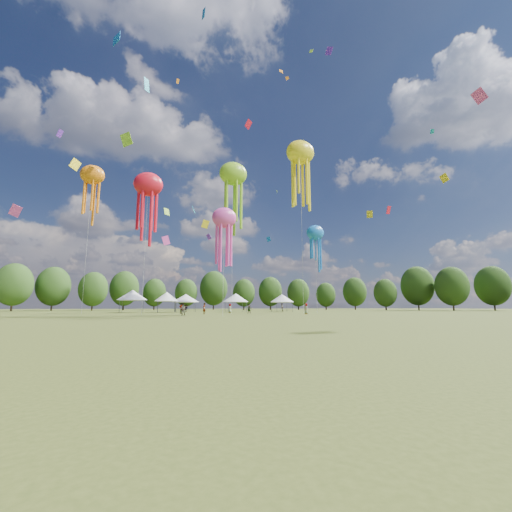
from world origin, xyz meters
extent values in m
plane|color=#384416|center=(0.00, 0.00, 0.00)|extent=(300.00, 300.00, 0.00)
imported|color=gray|center=(-8.50, 30.39, 0.80)|extent=(0.83, 0.67, 1.61)
imported|color=gray|center=(0.79, 45.81, 0.83)|extent=(0.79, 0.95, 1.66)
imported|color=gray|center=(15.65, 58.92, 0.95)|extent=(1.05, 1.14, 1.91)
imported|color=gray|center=(-6.66, 56.57, 0.79)|extent=(1.03, 0.61, 1.57)
imported|color=gray|center=(-8.29, 40.39, 0.86)|extent=(1.08, 0.89, 1.72)
imported|color=gray|center=(3.15, 40.44, 0.78)|extent=(1.51, 0.81, 1.55)
imported|color=gray|center=(-5.03, 36.23, 0.85)|extent=(0.69, 0.74, 1.70)
imported|color=gray|center=(10.41, 32.78, 0.82)|extent=(0.64, 0.87, 1.64)
cylinder|color=#47474C|center=(-19.01, 49.97, 1.13)|extent=(0.08, 0.08, 2.27)
cylinder|color=#47474C|center=(-19.01, 53.88, 1.13)|extent=(0.08, 0.08, 2.27)
cylinder|color=#47474C|center=(-15.09, 49.97, 1.13)|extent=(0.08, 0.08, 2.27)
cylinder|color=#47474C|center=(-15.09, 53.88, 1.13)|extent=(0.08, 0.08, 2.27)
cube|color=silver|center=(-17.05, 51.93, 2.32)|extent=(4.31, 4.31, 0.10)
cone|color=silver|center=(-17.05, 51.93, 3.34)|extent=(5.61, 5.61, 1.94)
cylinder|color=#47474C|center=(-12.31, 50.81, 1.05)|extent=(0.08, 0.08, 2.10)
cylinder|color=#47474C|center=(-12.31, 54.04, 1.05)|extent=(0.08, 0.08, 2.10)
cylinder|color=#47474C|center=(-9.08, 50.81, 1.05)|extent=(0.08, 0.08, 2.10)
cylinder|color=#47474C|center=(-9.08, 54.04, 1.05)|extent=(0.08, 0.08, 2.10)
cube|color=silver|center=(-10.70, 52.43, 2.15)|extent=(3.63, 3.63, 0.10)
cone|color=silver|center=(-10.70, 52.43, 3.10)|extent=(4.72, 4.72, 1.80)
cylinder|color=#47474C|center=(-8.77, 55.08, 0.99)|extent=(0.08, 0.08, 1.98)
cylinder|color=#47474C|center=(-8.77, 59.08, 0.99)|extent=(0.08, 0.08, 1.98)
cylinder|color=#47474C|center=(-4.77, 55.08, 0.99)|extent=(0.08, 0.08, 1.98)
cylinder|color=#47474C|center=(-4.77, 59.08, 0.99)|extent=(0.08, 0.08, 1.98)
cube|color=silver|center=(-6.77, 57.08, 2.03)|extent=(4.40, 4.40, 0.10)
cone|color=silver|center=(-6.77, 57.08, 2.93)|extent=(5.72, 5.72, 1.70)
cylinder|color=#47474C|center=(1.40, 50.91, 1.01)|extent=(0.08, 0.08, 2.03)
cylinder|color=#47474C|center=(1.40, 54.63, 1.01)|extent=(0.08, 0.08, 2.03)
cylinder|color=#47474C|center=(5.12, 50.91, 1.01)|extent=(0.08, 0.08, 2.03)
cylinder|color=#47474C|center=(5.12, 54.63, 1.01)|extent=(0.08, 0.08, 2.03)
cube|color=silver|center=(3.26, 52.77, 2.08)|extent=(4.13, 4.13, 0.10)
cone|color=silver|center=(3.26, 52.77, 2.99)|extent=(5.36, 5.36, 1.74)
cylinder|color=#47474C|center=(12.32, 52.73, 1.01)|extent=(0.08, 0.08, 2.02)
cylinder|color=#47474C|center=(12.32, 56.37, 1.01)|extent=(0.08, 0.08, 2.02)
cylinder|color=#47474C|center=(15.97, 52.73, 1.01)|extent=(0.08, 0.08, 2.02)
cylinder|color=#47474C|center=(15.97, 56.37, 1.01)|extent=(0.08, 0.08, 2.02)
cube|color=silver|center=(14.15, 54.55, 2.07)|extent=(4.05, 4.05, 0.10)
cone|color=silver|center=(14.15, 54.55, 2.99)|extent=(5.26, 5.26, 1.73)
ellipsoid|color=red|center=(-14.11, 36.00, 19.88)|extent=(4.40, 3.08, 3.74)
cylinder|color=beige|center=(-14.11, 36.00, 9.94)|extent=(0.03, 0.03, 19.88)
ellipsoid|color=#88C921|center=(-0.33, 38.32, 24.04)|extent=(4.86, 3.40, 4.13)
cylinder|color=beige|center=(-0.33, 38.32, 12.02)|extent=(0.03, 0.03, 24.04)
ellipsoid|color=blue|center=(14.83, 38.07, 14.36)|extent=(3.27, 2.29, 2.78)
cylinder|color=beige|center=(14.83, 38.07, 7.18)|extent=(0.03, 0.03, 14.36)
ellipsoid|color=orange|center=(-23.87, 43.94, 23.59)|extent=(3.96, 2.77, 3.37)
cylinder|color=beige|center=(-23.87, 43.94, 11.79)|extent=(0.03, 0.03, 23.59)
ellipsoid|color=#E643A8|center=(-3.90, 25.36, 12.45)|extent=(3.16, 2.21, 2.68)
cylinder|color=beige|center=(-3.90, 25.36, 6.22)|extent=(0.03, 0.03, 12.45)
ellipsoid|color=yellow|center=(12.66, 39.05, 30.00)|extent=(5.45, 3.81, 4.63)
cylinder|color=beige|center=(12.66, 39.05, 15.00)|extent=(0.03, 0.03, 30.00)
cube|color=orange|center=(5.66, 29.69, 38.55)|extent=(0.79, 0.49, 0.94)
cube|color=yellow|center=(-1.99, 66.52, 21.84)|extent=(2.11, 0.56, 2.50)
cube|color=#88C921|center=(16.14, 63.11, 31.00)|extent=(0.25, 0.80, 0.88)
cube|color=blue|center=(-6.78, 30.84, 47.02)|extent=(0.43, 1.51, 1.78)
cube|color=#19B3DB|center=(-6.54, 43.83, 18.67)|extent=(0.77, 1.05, 1.36)
cube|color=#E643A8|center=(22.72, 11.04, 24.78)|extent=(1.18, 1.27, 1.73)
cube|color=purple|center=(21.66, 42.84, 56.72)|extent=(1.38, 1.48, 2.19)
cube|color=orange|center=(-10.21, 59.46, 55.19)|extent=(0.75, 1.05, 1.15)
cube|color=yellow|center=(31.92, 25.64, 21.69)|extent=(0.71, 1.38, 1.70)
cube|color=#88C921|center=(-17.11, 31.89, 24.79)|extent=(1.92, 0.72, 2.31)
cube|color=blue|center=(-16.63, 17.29, 28.32)|extent=(0.84, 1.19, 1.63)
cube|color=#19B3DB|center=(-15.43, 39.22, 38.88)|extent=(0.89, 2.00, 2.51)
cube|color=#E643A8|center=(-11.49, 69.06, 17.64)|extent=(2.20, 1.09, 2.70)
cube|color=purple|center=(-26.23, 33.87, 25.46)|extent=(0.79, 1.07, 1.07)
cube|color=red|center=(5.41, 50.84, 41.42)|extent=(1.89, 1.34, 2.00)
cube|color=yellow|center=(39.46, 57.04, 24.89)|extent=(1.33, 1.07, 2.01)
cube|color=#88C921|center=(16.27, 40.55, 53.56)|extent=(0.88, 0.53, 1.04)
cube|color=blue|center=(14.94, 66.91, 18.94)|extent=(1.14, 0.90, 1.61)
cube|color=#19B3DB|center=(32.42, 27.72, 31.01)|extent=(0.40, 0.76, 0.87)
cube|color=#E643A8|center=(-37.24, 50.21, 17.98)|extent=(2.32, 1.12, 2.32)
cube|color=purple|center=(-3.11, 48.67, 14.85)|extent=(1.09, 0.66, 1.26)
cube|color=red|center=(26.39, 32.58, 17.91)|extent=(1.03, 0.95, 1.45)
cube|color=orange|center=(15.10, 51.61, 55.25)|extent=(0.84, 0.58, 1.12)
cube|color=yellow|center=(-21.83, 26.15, 17.94)|extent=(1.09, 1.02, 1.63)
cube|color=#88C921|center=(-11.39, 52.44, 20.39)|extent=(1.25, 1.19, 1.58)
cylinder|color=#38281C|center=(-47.17, 78.19, 1.68)|extent=(0.44, 0.44, 3.36)
ellipsoid|color=#254015|center=(-47.17, 78.19, 6.51)|extent=(8.40, 8.40, 10.51)
cylinder|color=#38281C|center=(-40.68, 85.49, 1.71)|extent=(0.44, 0.44, 3.41)
ellipsoid|color=#254015|center=(-40.68, 85.49, 6.61)|extent=(8.53, 8.53, 10.66)
cylinder|color=#38281C|center=(-30.60, 85.02, 1.53)|extent=(0.44, 0.44, 3.07)
ellipsoid|color=#254015|center=(-30.60, 85.02, 5.94)|extent=(7.66, 7.66, 9.58)
cylinder|color=#38281C|center=(-23.51, 93.33, 1.72)|extent=(0.44, 0.44, 3.43)
ellipsoid|color=#254015|center=(-23.51, 93.33, 6.65)|extent=(8.58, 8.58, 10.73)
cylinder|color=#38281C|center=(-14.76, 98.96, 1.47)|extent=(0.44, 0.44, 2.95)
ellipsoid|color=#254015|center=(-14.76, 98.96, 5.71)|extent=(7.37, 7.37, 9.21)
cylinder|color=#38281C|center=(-4.70, 95.06, 1.45)|extent=(0.44, 0.44, 2.89)
ellipsoid|color=#254015|center=(-4.70, 95.06, 5.61)|extent=(7.23, 7.23, 9.04)
cylinder|color=#38281C|center=(4.91, 99.49, 1.92)|extent=(0.44, 0.44, 3.84)
ellipsoid|color=#254015|center=(4.91, 99.49, 7.44)|extent=(9.60, 9.60, 11.99)
cylinder|color=#38281C|center=(13.19, 88.44, 1.42)|extent=(0.44, 0.44, 2.84)
ellipsoid|color=#254015|center=(13.19, 88.44, 5.51)|extent=(7.11, 7.11, 8.89)
cylinder|color=#38281C|center=(22.93, 91.04, 1.58)|extent=(0.44, 0.44, 3.16)
ellipsoid|color=#254015|center=(22.93, 91.04, 6.13)|extent=(7.91, 7.91, 9.88)
cylinder|color=#38281C|center=(30.69, 85.29, 1.44)|extent=(0.44, 0.44, 2.88)
ellipsoid|color=#254015|center=(30.69, 85.29, 5.59)|extent=(7.21, 7.21, 9.01)
cylinder|color=#38281C|center=(41.52, 87.24, 1.31)|extent=(0.44, 0.44, 2.63)
ellipsoid|color=#254015|center=(41.52, 87.24, 5.09)|extent=(6.57, 6.57, 8.22)
cylinder|color=#38281C|center=(50.52, 83.73, 1.56)|extent=(0.44, 0.44, 3.13)
ellipsoid|color=#254015|center=(50.52, 83.73, 6.06)|extent=(7.81, 7.81, 9.77)
cylinder|color=#38281C|center=(53.64, 71.81, 1.36)|extent=(0.44, 0.44, 2.72)
ellipsoid|color=#254015|center=(53.64, 71.81, 5.27)|extent=(6.80, 6.80, 8.50)
cylinder|color=#38281C|center=(62.96, 68.92, 1.90)|extent=(0.44, 0.44, 3.81)
ellipsoid|color=#254015|center=(62.96, 68.92, 7.38)|extent=(9.52, 9.52, 11.90)
cylinder|color=#38281C|center=(66.57, 59.80, 1.76)|extent=(0.44, 0.44, 3.51)
ellipsoid|color=#254015|center=(66.57, 59.80, 6.80)|extent=(8.78, 8.78, 10.97)
cylinder|color=#38281C|center=(79.39, 58.26, 1.82)|extent=(0.44, 0.44, 3.64)
ellipsoid|color=#254015|center=(79.39, 58.26, 7.05)|extent=(9.10, 9.10, 11.37)
camera|label=1|loc=(-10.55, -15.26, 1.20)|focal=23.06mm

